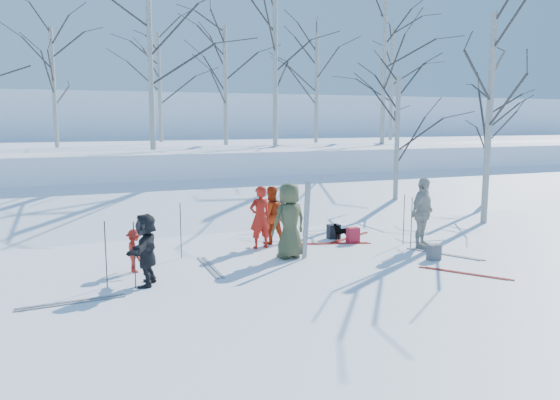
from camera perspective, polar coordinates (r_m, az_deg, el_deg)
name	(u,v)px	position (r m, az deg, el deg)	size (l,w,h in m)	color
ground	(304,264)	(12.67, 2.57, -6.75)	(120.00, 120.00, 0.00)	white
snow_ramp	(221,211)	(19.08, -6.22, -1.18)	(70.00, 9.50, 1.40)	white
snow_plateau	(167,165)	(28.66, -11.75, 3.60)	(70.00, 18.00, 2.20)	white
far_hill	(121,135)	(49.39, -16.24, 6.54)	(90.00, 30.00, 6.00)	white
skier_olive_center	(289,221)	(13.07, 0.98, -2.18)	(0.89, 0.58, 1.82)	#404529
skier_red_north	(260,217)	(14.09, -2.10, -1.81)	(0.59, 0.39, 1.63)	red
skier_redor_behind	(271,215)	(14.62, -0.98, -1.58)	(0.75, 0.59, 1.55)	#B7330E
skier_red_seated	(135,251)	(12.35, -14.96, -5.15)	(0.62, 0.36, 0.96)	red
skier_cream_east	(422,213)	(14.57, 14.65, -1.32)	(1.08, 0.45, 1.84)	beige
skier_grey_west	(146,249)	(11.28, -13.81, -5.05)	(1.36, 0.43, 1.47)	black
dog	(342,232)	(15.18, 6.54, -3.35)	(0.25, 0.55, 0.47)	black
upright_ski_left	(305,220)	(12.92, 2.64, -2.13)	(0.07, 0.02, 1.90)	silver
upright_ski_right	(307,220)	(12.97, 2.88, -2.09)	(0.07, 0.02, 1.90)	silver
ski_pair_a	(445,254)	(14.16, 16.85, -5.45)	(1.06, 1.77, 0.02)	silver
ski_pair_b	(465,273)	(12.58, 18.75, -7.26)	(1.27, 1.66, 0.02)	maroon
ski_pair_c	(210,267)	(12.50, -7.31, -6.97)	(0.24, 1.90, 0.02)	silver
ski_pair_d	(72,302)	(10.80, -20.93, -9.96)	(1.91, 0.33, 0.02)	silver
ski_pair_e	(335,243)	(14.79, 5.72, -4.53)	(1.87, 0.78, 0.02)	maroon
ski_pair_f	(349,238)	(15.55, 7.27, -3.92)	(1.76, 1.08, 0.02)	maroon
ski_pole_a	(134,255)	(11.13, -14.96, -5.60)	(0.02, 0.02, 1.34)	black
ski_pole_b	(106,254)	(11.36, -17.74, -5.44)	(0.02, 0.02, 1.34)	black
ski_pole_c	(404,220)	(14.91, 12.81, -2.01)	(0.02, 0.02, 1.34)	black
ski_pole_d	(289,218)	(14.75, 0.95, -1.91)	(0.02, 0.02, 1.34)	black
ski_pole_e	(181,231)	(13.28, -10.33, -3.20)	(0.02, 0.02, 1.34)	black
ski_pole_f	(411,223)	(14.50, 13.57, -2.33)	(0.02, 0.02, 1.34)	black
backpack_red	(353,235)	(14.92, 7.64, -3.67)	(0.32, 0.22, 0.42)	#B11B2D
backpack_grey	(434,252)	(13.51, 15.78, -5.27)	(0.30, 0.20, 0.38)	#515458
backpack_dark	(334,231)	(15.40, 5.63, -3.29)	(0.34, 0.24, 0.40)	black
birch_plateau_b	(150,56)	(20.96, -13.42, 14.39)	(5.33, 5.33, 6.76)	silver
birch_plateau_c	(225,86)	(24.34, -5.74, 11.73)	(4.16, 4.16, 5.09)	silver
birch_plateau_d	(160,88)	(28.31, -12.47, 11.35)	(4.33, 4.33, 5.32)	silver
birch_plateau_e	(316,89)	(26.75, 3.83, 11.53)	(4.21, 4.21, 5.16)	silver
birch_plateau_f	(275,67)	(23.98, -0.51, 13.72)	(5.27, 5.27, 6.67)	silver
birch_plateau_h	(392,85)	(30.67, 11.60, 11.70)	(4.76, 4.76, 5.94)	silver
birch_plateau_i	(54,88)	(23.75, -22.56, 10.75)	(3.88, 3.88, 4.69)	silver
birch_plateau_j	(384,68)	(26.70, 10.81, 13.36)	(5.49, 5.49, 6.98)	silver
birch_edge_b	(489,120)	(18.57, 21.01, 7.81)	(5.21, 5.21, 6.59)	silver
birch_edge_c	(487,152)	(21.58, 20.86, 4.69)	(3.57, 3.57, 4.24)	silver
birch_edge_e	(397,145)	(20.14, 12.12, 5.69)	(3.99, 3.99, 4.84)	silver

